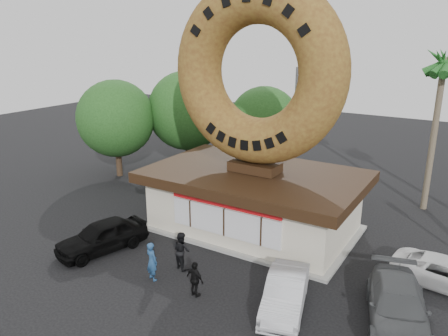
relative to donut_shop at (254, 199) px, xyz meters
name	(u,v)px	position (x,y,z in m)	size (l,w,h in m)	color
ground	(189,278)	(0.00, -5.98, -1.77)	(90.00, 90.00, 0.00)	black
donut_shop	(254,199)	(0.00, 0.00, 0.00)	(11.20, 7.20, 3.80)	beige
giant_donut	(257,72)	(0.00, 0.02, 6.65)	(9.22, 9.22, 2.35)	olive
tree_west	(187,111)	(-9.50, 7.02, 2.87)	(6.00, 6.00, 7.65)	#473321
tree_mid	(264,122)	(-4.00, 9.02, 2.25)	(5.20, 5.20, 6.63)	#473321
tree_far	(116,119)	(-13.00, 3.02, 2.56)	(5.60, 5.60, 7.14)	#473321
palm_near	(444,68)	(7.50, 8.02, 6.65)	(2.60, 2.60, 9.75)	#726651
street_lamp	(297,116)	(-1.86, 10.02, 2.72)	(2.11, 0.20, 8.00)	#59595E
person_left	(152,261)	(-1.32, -6.86, -0.89)	(0.64, 0.42, 1.75)	navy
person_center	(181,250)	(-0.82, -5.41, -0.88)	(0.86, 0.67, 1.77)	black
person_right	(195,279)	(1.01, -6.93, -0.99)	(0.90, 0.38, 1.54)	black
car_black	(102,236)	(-5.14, -6.12, -1.00)	(1.82, 4.51, 1.54)	black
car_silver	(285,293)	(4.45, -5.78, -1.08)	(1.46, 4.18, 1.38)	silver
car_grey	(398,307)	(8.33, -4.52, -1.03)	(2.07, 5.10, 1.48)	#4C4E50
car_white	(447,273)	(9.61, -0.78, -1.15)	(2.05, 4.44, 1.23)	silver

